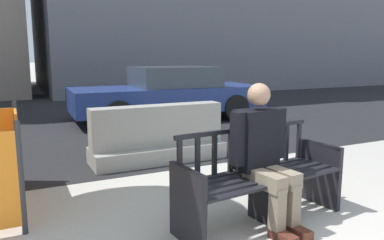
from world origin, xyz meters
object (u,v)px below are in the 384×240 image
Objects in this scene: street_bench at (260,181)px; seated_person at (263,152)px; jersey_barrier_centre at (158,138)px; car_sedan_mid at (169,93)px.

street_bench is 1.32× the size of seated_person.
street_bench is 2.40m from jersey_barrier_centre.
jersey_barrier_centre is at bearing 92.88° from street_bench.
seated_person is 0.28× the size of car_sedan_mid.
car_sedan_mid is (1.45, 5.79, 0.25)m from street_bench.
seated_person reaches higher than street_bench.
street_bench is 0.30m from seated_person.
seated_person is at bearing -104.08° from car_sedan_mid.
seated_person is 6.03m from car_sedan_mid.
jersey_barrier_centre is 3.76m from car_sedan_mid.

